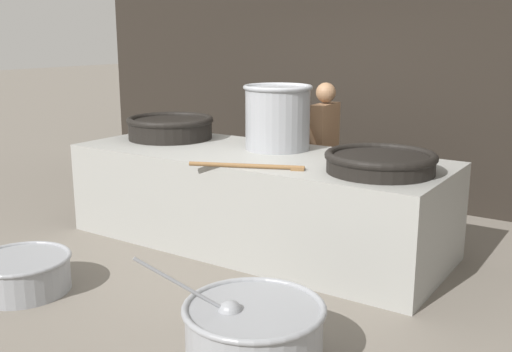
{
  "coord_description": "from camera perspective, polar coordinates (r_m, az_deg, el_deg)",
  "views": [
    {
      "loc": [
        3.3,
        -4.98,
        2.15
      ],
      "look_at": [
        0.0,
        0.0,
        0.73
      ],
      "focal_mm": 42.0,
      "sensor_mm": 36.0,
      "label": 1
    }
  ],
  "objects": [
    {
      "name": "back_wall",
      "position": [
        8.07,
        9.59,
        12.64
      ],
      "size": [
        8.55,
        0.24,
        4.14
      ],
      "primitive_type": "cube",
      "color": "black",
      "rests_on": "ground_plane"
    },
    {
      "name": "hearth_platform",
      "position": [
        6.21,
        0.0,
        -2.18
      ],
      "size": [
        3.9,
        1.47,
        0.97
      ],
      "color": "gray",
      "rests_on": "ground_plane"
    },
    {
      "name": "prep_bowl_vegetables",
      "position": [
        4.11,
        -0.22,
        -14.49
      ],
      "size": [
        1.04,
        1.02,
        0.81
      ],
      "color": "gray",
      "rests_on": "ground_plane"
    },
    {
      "name": "giant_wok_near",
      "position": [
        6.99,
        -8.16,
        4.67
      ],
      "size": [
        1.0,
        1.0,
        0.25
      ],
      "color": "black",
      "rests_on": "hearth_platform"
    },
    {
      "name": "giant_wok_far",
      "position": [
        5.33,
        11.77,
        1.38
      ],
      "size": [
        0.98,
        0.98,
        0.18
      ],
      "color": "black",
      "rests_on": "hearth_platform"
    },
    {
      "name": "cook",
      "position": [
        6.91,
        6.46,
        2.69
      ],
      "size": [
        0.39,
        0.6,
        1.62
      ],
      "rotation": [
        0.0,
        0.0,
        3.19
      ],
      "color": "#8C6647",
      "rests_on": "ground_plane"
    },
    {
      "name": "stirring_paddle",
      "position": [
        5.39,
        -0.35,
        0.95
      ],
      "size": [
        1.0,
        0.48,
        0.04
      ],
      "rotation": [
        0.0,
        0.0,
        0.41
      ],
      "color": "brown",
      "rests_on": "hearth_platform"
    },
    {
      "name": "prep_bowl_meat",
      "position": [
        5.54,
        -21.33,
        -8.51
      ],
      "size": [
        0.82,
        0.82,
        0.31
      ],
      "color": "gray",
      "rests_on": "ground_plane"
    },
    {
      "name": "ground_plane",
      "position": [
        6.35,
        0.0,
        -6.39
      ],
      "size": [
        60.0,
        60.0,
        0.0
      ],
      "primitive_type": "plane",
      "color": "slate"
    },
    {
      "name": "stock_pot",
      "position": [
        6.26,
        2.08,
        5.73
      ],
      "size": [
        0.72,
        0.72,
        0.67
      ],
      "color": "gray",
      "rests_on": "hearth_platform"
    }
  ]
}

